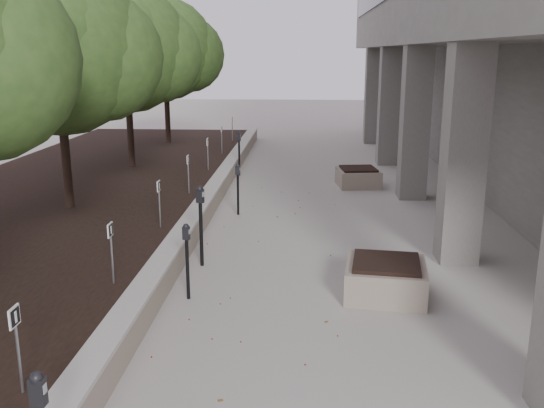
% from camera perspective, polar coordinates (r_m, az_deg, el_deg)
% --- Properties ---
extents(retaining_wall, '(0.39, 26.00, 0.50)m').
position_cam_1_polar(retaining_wall, '(14.47, -6.27, -0.00)').
color(retaining_wall, gray).
rests_on(retaining_wall, ground).
extents(planting_bed, '(7.00, 26.00, 0.40)m').
position_cam_1_polar(planting_bed, '(15.51, -19.78, 0.01)').
color(planting_bed, black).
rests_on(planting_bed, ground).
extents(crabapple_tree_3, '(4.60, 4.00, 5.44)m').
position_cam_1_polar(crabapple_tree_3, '(13.90, -19.70, 10.67)').
color(crabapple_tree_3, '#2C4D1D').
rests_on(crabapple_tree_3, planting_bed).
extents(crabapple_tree_4, '(4.60, 4.00, 5.44)m').
position_cam_1_polar(crabapple_tree_4, '(18.62, -13.73, 11.82)').
color(crabapple_tree_4, '#2C4D1D').
rests_on(crabapple_tree_4, planting_bed).
extents(crabapple_tree_5, '(4.60, 4.00, 5.44)m').
position_cam_1_polar(crabapple_tree_5, '(23.45, -10.17, 12.44)').
color(crabapple_tree_5, '#2C4D1D').
rests_on(crabapple_tree_5, planting_bed).
extents(parking_sign_2, '(0.04, 0.22, 0.96)m').
position_cam_1_polar(parking_sign_2, '(6.73, -23.16, -12.78)').
color(parking_sign_2, black).
rests_on(parking_sign_2, planting_bed).
extents(parking_sign_3, '(0.04, 0.22, 0.96)m').
position_cam_1_polar(parking_sign_3, '(9.28, -15.11, -4.61)').
color(parking_sign_3, black).
rests_on(parking_sign_3, planting_bed).
extents(parking_sign_4, '(0.04, 0.22, 0.96)m').
position_cam_1_polar(parking_sign_4, '(12.05, -10.73, -0.02)').
color(parking_sign_4, black).
rests_on(parking_sign_4, planting_bed).
extents(parking_sign_5, '(0.04, 0.22, 0.96)m').
position_cam_1_polar(parking_sign_5, '(14.90, -8.01, 2.84)').
color(parking_sign_5, black).
rests_on(parking_sign_5, planting_bed).
extents(parking_sign_6, '(0.04, 0.22, 0.96)m').
position_cam_1_polar(parking_sign_6, '(17.80, -6.17, 4.77)').
color(parking_sign_6, black).
rests_on(parking_sign_6, planting_bed).
extents(parking_sign_7, '(0.04, 0.22, 0.96)m').
position_cam_1_polar(parking_sign_7, '(20.73, -4.84, 6.16)').
color(parking_sign_7, black).
rests_on(parking_sign_7, planting_bed).
extents(parking_sign_8, '(0.04, 0.22, 0.96)m').
position_cam_1_polar(parking_sign_8, '(23.68, -3.83, 7.20)').
color(parking_sign_8, black).
rests_on(parking_sign_8, planting_bed).
extents(parking_meter_2, '(0.14, 0.11, 1.25)m').
position_cam_1_polar(parking_meter_2, '(9.47, -8.12, -5.49)').
color(parking_meter_2, black).
rests_on(parking_meter_2, ground).
extents(parking_meter_3, '(0.18, 0.15, 1.51)m').
position_cam_1_polar(parking_meter_3, '(10.86, -6.83, -2.12)').
color(parking_meter_3, black).
rests_on(parking_meter_3, ground).
extents(parking_meter_4, '(0.13, 0.09, 1.25)m').
position_cam_1_polar(parking_meter_4, '(14.26, -3.29, 1.41)').
color(parking_meter_4, black).
rests_on(parking_meter_4, ground).
extents(parking_meter_5, '(0.14, 0.10, 1.40)m').
position_cam_1_polar(parking_meter_5, '(18.90, -3.17, 4.84)').
color(parking_meter_5, black).
rests_on(parking_meter_5, ground).
extents(planter_front, '(1.40, 1.40, 0.59)m').
position_cam_1_polar(planter_front, '(9.80, 10.84, -6.98)').
color(planter_front, gray).
rests_on(planter_front, ground).
extents(planter_back, '(1.31, 1.31, 0.55)m').
position_cam_1_polar(planter_back, '(17.60, 8.25, 2.60)').
color(planter_back, gray).
rests_on(planter_back, ground).
extents(berry_scatter, '(3.30, 14.10, 0.02)m').
position_cam_1_polar(berry_scatter, '(10.55, -0.45, -6.78)').
color(berry_scatter, maroon).
rests_on(berry_scatter, ground).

